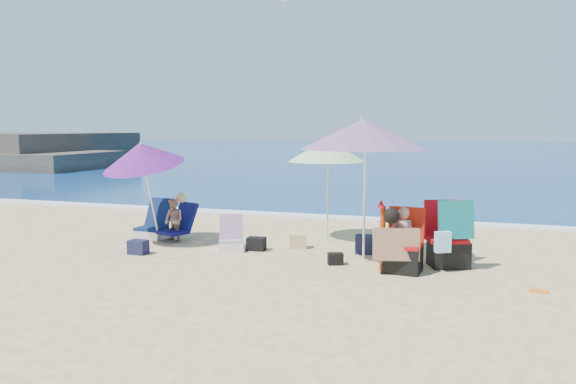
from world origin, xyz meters
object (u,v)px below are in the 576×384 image
(umbrella_blue, at_px, (142,155))
(umbrella_striped, at_px, (327,150))
(chair_rainbow, at_px, (231,241))
(person_center, at_px, (399,241))
(chair_navy, at_px, (154,228))
(camp_chair_right, at_px, (448,242))
(camp_chair_left, at_px, (403,253))
(furled_umbrella, at_px, (382,232))
(umbrella_turquoise, at_px, (363,134))
(person_left, at_px, (176,220))

(umbrella_blue, bearing_deg, umbrella_striped, 25.72)
(chair_rainbow, distance_m, person_center, 3.23)
(chair_navy, relative_size, camp_chair_right, 0.70)
(chair_navy, bearing_deg, camp_chair_left, -13.03)
(furled_umbrella, bearing_deg, camp_chair_left, 14.22)
(umbrella_striped, distance_m, chair_rainbow, 2.60)
(chair_navy, bearing_deg, camp_chair_right, -6.60)
(person_center, bearing_deg, chair_navy, 166.34)
(umbrella_turquoise, xyz_separation_m, camp_chair_left, (0.75, -0.48, -1.84))
(umbrella_turquoise, bearing_deg, furled_umbrella, -53.02)
(umbrella_turquoise, height_order, camp_chair_left, umbrella_turquoise)
(umbrella_turquoise, bearing_deg, umbrella_striped, 122.95)
(chair_rainbow, bearing_deg, camp_chair_left, -11.04)
(chair_navy, distance_m, camp_chair_left, 5.31)
(umbrella_blue, xyz_separation_m, chair_rainbow, (1.77, 0.11, -1.57))
(furled_umbrella, height_order, camp_chair_right, furled_umbrella)
(chair_navy, distance_m, person_left, 0.65)
(camp_chair_left, distance_m, person_left, 4.70)
(umbrella_striped, bearing_deg, umbrella_blue, -154.28)
(camp_chair_left, bearing_deg, chair_rainbow, 168.96)
(umbrella_striped, relative_size, umbrella_blue, 0.97)
(chair_navy, xyz_separation_m, person_center, (5.11, -1.24, 0.29))
(umbrella_striped, bearing_deg, chair_navy, -165.86)
(camp_chair_right, height_order, person_left, camp_chair_right)
(umbrella_striped, xyz_separation_m, camp_chair_right, (2.42, -1.53, -1.39))
(chair_navy, bearing_deg, umbrella_blue, -73.53)
(umbrella_striped, relative_size, camp_chair_left, 2.07)
(umbrella_blue, height_order, camp_chair_left, umbrella_blue)
(umbrella_striped, distance_m, furled_umbrella, 2.83)
(chair_rainbow, relative_size, person_center, 0.74)
(furled_umbrella, xyz_separation_m, person_center, (0.26, 0.04, -0.13))
(chair_rainbow, distance_m, person_left, 1.46)
(umbrella_turquoise, xyz_separation_m, umbrella_blue, (-4.22, 0.03, -0.40))
(chair_rainbow, xyz_separation_m, person_left, (-1.38, 0.41, 0.26))
(chair_navy, relative_size, chair_rainbow, 1.03)
(chair_navy, height_order, camp_chair_left, camp_chair_left)
(chair_rainbow, relative_size, person_left, 0.80)
(umbrella_turquoise, distance_m, chair_rainbow, 3.15)
(chair_navy, distance_m, person_center, 5.27)
(umbrella_blue, bearing_deg, chair_navy, 106.47)
(camp_chair_left, bearing_deg, camp_chair_right, 38.62)
(furled_umbrella, xyz_separation_m, camp_chair_left, (0.32, 0.08, -0.33))
(camp_chair_right, bearing_deg, camp_chair_left, -141.38)
(umbrella_striped, bearing_deg, camp_chair_left, -49.31)
(umbrella_striped, height_order, furled_umbrella, umbrella_striped)
(furled_umbrella, height_order, person_center, furled_umbrella)
(umbrella_turquoise, xyz_separation_m, chair_navy, (-4.43, 0.71, -1.93))
(person_center, xyz_separation_m, person_left, (-4.52, 1.08, -0.07))
(person_center, bearing_deg, camp_chair_left, 33.82)
(umbrella_striped, distance_m, camp_chair_right, 3.19)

